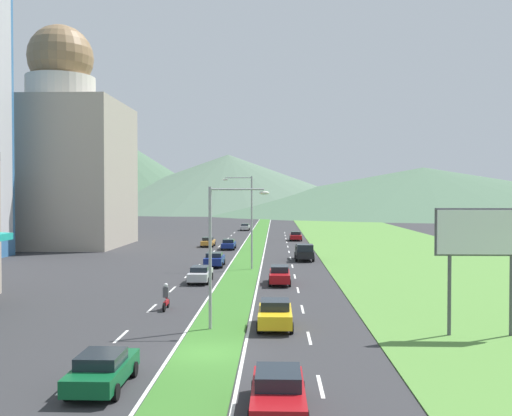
# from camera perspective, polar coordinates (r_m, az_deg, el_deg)

# --- Properties ---
(ground_plane) EXTENTS (600.00, 600.00, 0.00)m
(ground_plane) POSITION_cam_1_polar(r_m,az_deg,el_deg) (28.68, -4.84, -14.26)
(ground_plane) COLOR #2D2D30
(grass_median) EXTENTS (3.20, 240.00, 0.06)m
(grass_median) POSITION_cam_1_polar(r_m,az_deg,el_deg) (87.83, -0.19, -3.68)
(grass_median) COLOR #387028
(grass_median) RESTS_ON ground_plane
(grass_verge_right) EXTENTS (24.00, 240.00, 0.06)m
(grass_verge_right) POSITION_cam_1_polar(r_m,az_deg,el_deg) (89.46, 13.14, -3.63)
(grass_verge_right) COLOR #518438
(grass_verge_right) RESTS_ON ground_plane
(lane_dash_left_2) EXTENTS (0.16, 2.80, 0.01)m
(lane_dash_left_2) POSITION_cam_1_polar(r_m,az_deg,el_deg) (25.58, -18.03, -16.26)
(lane_dash_left_2) COLOR silver
(lane_dash_left_2) RESTS_ON ground_plane
(lane_dash_left_3) EXTENTS (0.16, 2.80, 0.01)m
(lane_dash_left_3) POSITION_cam_1_polar(r_m,az_deg,el_deg) (32.68, -13.28, -12.33)
(lane_dash_left_3) COLOR silver
(lane_dash_left_3) RESTS_ON ground_plane
(lane_dash_left_4) EXTENTS (0.16, 2.80, 0.01)m
(lane_dash_left_4) POSITION_cam_1_polar(r_m,az_deg,el_deg) (40.02, -10.33, -9.78)
(lane_dash_left_4) COLOR silver
(lane_dash_left_4) RESTS_ON ground_plane
(lane_dash_left_5) EXTENTS (0.16, 2.80, 0.01)m
(lane_dash_left_5) POSITION_cam_1_polar(r_m,az_deg,el_deg) (47.49, -8.32, -8.01)
(lane_dash_left_5) COLOR silver
(lane_dash_left_5) RESTS_ON ground_plane
(lane_dash_left_6) EXTENTS (0.16, 2.80, 0.01)m
(lane_dash_left_6) POSITION_cam_1_polar(r_m,az_deg,el_deg) (55.03, -6.87, -6.72)
(lane_dash_left_6) COLOR silver
(lane_dash_left_6) RESTS_ON ground_plane
(lane_dash_left_7) EXTENTS (0.16, 2.80, 0.01)m
(lane_dash_left_7) POSITION_cam_1_polar(r_m,az_deg,el_deg) (62.62, -5.78, -5.74)
(lane_dash_left_7) COLOR silver
(lane_dash_left_7) RESTS_ON ground_plane
(lane_dash_left_8) EXTENTS (0.16, 2.80, 0.01)m
(lane_dash_left_8) POSITION_cam_1_polar(r_m,az_deg,el_deg) (70.24, -4.92, -4.97)
(lane_dash_left_8) COLOR silver
(lane_dash_left_8) RESTS_ON ground_plane
(lane_dash_left_9) EXTENTS (0.16, 2.80, 0.01)m
(lane_dash_left_9) POSITION_cam_1_polar(r_m,az_deg,el_deg) (77.88, -4.24, -4.35)
(lane_dash_left_9) COLOR silver
(lane_dash_left_9) RESTS_ON ground_plane
(lane_dash_left_10) EXTENTS (0.16, 2.80, 0.01)m
(lane_dash_left_10) POSITION_cam_1_polar(r_m,az_deg,el_deg) (85.54, -3.68, -3.84)
(lane_dash_left_10) COLOR silver
(lane_dash_left_10) RESTS_ON ground_plane
(lane_dash_left_11) EXTENTS (0.16, 2.80, 0.01)m
(lane_dash_left_11) POSITION_cam_1_polar(r_m,az_deg,el_deg) (93.21, -3.21, -3.41)
(lane_dash_left_11) COLOR silver
(lane_dash_left_11) RESTS_ON ground_plane
(lane_dash_left_12) EXTENTS (0.16, 2.80, 0.01)m
(lane_dash_left_12) POSITION_cam_1_polar(r_m,az_deg,el_deg) (100.89, -2.81, -3.05)
(lane_dash_left_12) COLOR silver
(lane_dash_left_12) RESTS_ON ground_plane
(lane_dash_left_13) EXTENTS (0.16, 2.80, 0.01)m
(lane_dash_left_13) POSITION_cam_1_polar(r_m,az_deg,el_deg) (108.58, -2.47, -2.74)
(lane_dash_left_13) COLOR silver
(lane_dash_left_13) RESTS_ON ground_plane
(lane_dash_left_14) EXTENTS (0.16, 2.80, 0.01)m
(lane_dash_left_14) POSITION_cam_1_polar(r_m,az_deg,el_deg) (116.27, -2.18, -2.47)
(lane_dash_left_14) COLOR silver
(lane_dash_left_14) RESTS_ON ground_plane
(lane_dash_right_2) EXTENTS (0.16, 2.80, 0.01)m
(lane_dash_right_2) POSITION_cam_1_polar(r_m,az_deg,el_deg) (24.23, 6.43, -17.21)
(lane_dash_right_2) COLOR silver
(lane_dash_right_2) RESTS_ON ground_plane
(lane_dash_right_3) EXTENTS (0.16, 2.80, 0.01)m
(lane_dash_right_3) POSITION_cam_1_polar(r_m,az_deg,el_deg) (31.64, 5.32, -12.76)
(lane_dash_right_3) COLOR silver
(lane_dash_right_3) RESTS_ON ground_plane
(lane_dash_right_4) EXTENTS (0.16, 2.80, 0.01)m
(lane_dash_right_4) POSITION_cam_1_polar(r_m,az_deg,el_deg) (39.18, 4.65, -10.01)
(lane_dash_right_4) COLOR silver
(lane_dash_right_4) RESTS_ON ground_plane
(lane_dash_right_5) EXTENTS (0.16, 2.80, 0.01)m
(lane_dash_right_5) POSITION_cam_1_polar(r_m,az_deg,el_deg) (46.78, 4.20, -8.15)
(lane_dash_right_5) COLOR silver
(lane_dash_right_5) RESTS_ON ground_plane
(lane_dash_right_6) EXTENTS (0.16, 2.80, 0.01)m
(lane_dash_right_6) POSITION_cam_1_polar(r_m,az_deg,el_deg) (54.42, 3.88, -6.81)
(lane_dash_right_6) COLOR silver
(lane_dash_right_6) RESTS_ON ground_plane
(lane_dash_right_7) EXTENTS (0.16, 2.80, 0.01)m
(lane_dash_right_7) POSITION_cam_1_polar(r_m,az_deg,el_deg) (62.08, 3.64, -5.80)
(lane_dash_right_7) COLOR silver
(lane_dash_right_7) RESTS_ON ground_plane
(lane_dash_right_8) EXTENTS (0.16, 2.80, 0.01)m
(lane_dash_right_8) POSITION_cam_1_polar(r_m,az_deg,el_deg) (69.76, 3.45, -5.01)
(lane_dash_right_8) COLOR silver
(lane_dash_right_8) RESTS_ON ground_plane
(lane_dash_right_9) EXTENTS (0.16, 2.80, 0.01)m
(lane_dash_right_9) POSITION_cam_1_polar(r_m,az_deg,el_deg) (77.45, 3.31, -4.38)
(lane_dash_right_9) COLOR silver
(lane_dash_right_9) RESTS_ON ground_plane
(lane_dash_right_10) EXTENTS (0.16, 2.80, 0.01)m
(lane_dash_right_10) POSITION_cam_1_polar(r_m,az_deg,el_deg) (85.14, 3.18, -3.86)
(lane_dash_right_10) COLOR silver
(lane_dash_right_10) RESTS_ON ground_plane
(lane_dash_right_11) EXTENTS (0.16, 2.80, 0.01)m
(lane_dash_right_11) POSITION_cam_1_polar(r_m,az_deg,el_deg) (92.85, 3.08, -3.43)
(lane_dash_right_11) COLOR silver
(lane_dash_right_11) RESTS_ON ground_plane
(lane_dash_right_12) EXTENTS (0.16, 2.80, 0.01)m
(lane_dash_right_12) POSITION_cam_1_polar(r_m,az_deg,el_deg) (100.56, 3.00, -3.06)
(lane_dash_right_12) COLOR silver
(lane_dash_right_12) RESTS_ON ground_plane
(lane_dash_right_13) EXTENTS (0.16, 2.80, 0.01)m
(lane_dash_right_13) POSITION_cam_1_polar(r_m,az_deg,el_deg) (108.27, 2.92, -2.75)
(lane_dash_right_13) COLOR silver
(lane_dash_right_13) RESTS_ON ground_plane
(lane_dash_right_14) EXTENTS (0.16, 2.80, 0.01)m
(lane_dash_right_14) POSITION_cam_1_polar(r_m,az_deg,el_deg) (115.98, 2.86, -2.48)
(lane_dash_right_14) COLOR silver
(lane_dash_right_14) RESTS_ON ground_plane
(edge_line_median_left) EXTENTS (0.16, 240.00, 0.01)m
(edge_line_median_left) POSITION_cam_1_polar(r_m,az_deg,el_deg) (87.92, -1.33, -3.69)
(edge_line_median_left) COLOR silver
(edge_line_median_left) RESTS_ON ground_plane
(edge_line_median_right) EXTENTS (0.16, 240.00, 0.01)m
(edge_line_median_right) POSITION_cam_1_polar(r_m,az_deg,el_deg) (87.78, 0.96, -3.70)
(edge_line_median_right) COLOR silver
(edge_line_median_right) RESTS_ON ground_plane
(domed_building) EXTENTS (18.60, 18.60, 33.05)m
(domed_building) POSITION_cam_1_polar(r_m,az_deg,el_deg) (91.18, -18.80, 4.66)
(domed_building) COLOR #9E9384
(domed_building) RESTS_ON ground_plane
(midrise_colored) EXTENTS (13.04, 13.04, 18.85)m
(midrise_colored) POSITION_cam_1_polar(r_m,az_deg,el_deg) (110.94, -18.72, 2.15)
(midrise_colored) COLOR #B7B2A8
(midrise_colored) RESTS_ON ground_plane
(hill_far_left) EXTENTS (134.53, 134.53, 41.87)m
(hill_far_left) POSITION_cam_1_polar(r_m,az_deg,el_deg) (294.84, -15.39, 3.85)
(hill_far_left) COLOR #47664C
(hill_far_left) RESTS_ON ground_plane
(hill_far_center) EXTENTS (150.73, 150.73, 26.93)m
(hill_far_center) POSITION_cam_1_polar(r_m,az_deg,el_deg) (275.00, -2.79, 2.53)
(hill_far_center) COLOR #516B56
(hill_far_center) RESTS_ON ground_plane
(hill_far_right) EXTENTS (224.61, 224.61, 20.15)m
(hill_far_right) POSITION_cam_1_polar(r_m,az_deg,el_deg) (272.21, 16.30, 1.78)
(hill_far_right) COLOR #47664C
(hill_far_right) RESTS_ON ground_plane
(street_lamp_near) EXTENTS (3.44, 0.39, 8.16)m
(street_lamp_near) POSITION_cam_1_polar(r_m,az_deg,el_deg) (32.63, -3.81, -3.77)
(street_lamp_near) COLOR #99999E
(street_lamp_near) RESTS_ON ground_plane
(street_lamp_mid) EXTENTS (3.12, 0.46, 9.61)m
(street_lamp_mid) POSITION_cam_1_polar(r_m,az_deg,el_deg) (58.78, -0.75, -0.79)
(street_lamp_mid) COLOR #99999E
(street_lamp_mid) RESTS_ON ground_plane
(billboard_roadside) EXTENTS (4.95, 0.28, 6.98)m
(billboard_roadside) POSITION_cam_1_polar(r_m,az_deg,el_deg) (33.31, 21.49, -2.91)
(billboard_roadside) COLOR #4C4C51
(billboard_roadside) RESTS_ON ground_plane
(car_0) EXTENTS (1.89, 4.28, 1.41)m
(car_0) POSITION_cam_1_polar(r_m,az_deg,el_deg) (85.42, -4.79, -3.36)
(car_0) COLOR #C6842D
(car_0) RESTS_ON ground_plane
(car_1) EXTENTS (2.04, 4.56, 1.46)m
(car_1) POSITION_cam_1_polar(r_m,az_deg,el_deg) (24.44, -15.04, -15.24)
(car_1) COLOR #0C5128
(car_1) RESTS_ON ground_plane
(car_2) EXTENTS (1.88, 4.79, 1.43)m
(car_2) POSITION_cam_1_polar(r_m,az_deg,el_deg) (50.96, -5.56, -6.53)
(car_2) COLOR #B2B2B7
(car_2) RESTS_ON ground_plane
(car_3) EXTENTS (2.04, 4.15, 1.61)m
(car_3) POSITION_cam_1_polar(r_m,az_deg,el_deg) (33.63, 1.91, -10.50)
(car_3) COLOR yellow
(car_3) RESTS_ON ground_plane
(car_4) EXTENTS (2.01, 4.75, 1.45)m
(car_4) POSITION_cam_1_polar(r_m,az_deg,el_deg) (21.28, 2.22, -17.76)
(car_4) COLOR maroon
(car_4) RESTS_ON ground_plane
(car_5) EXTENTS (2.03, 4.39, 1.51)m
(car_5) POSITION_cam_1_polar(r_m,az_deg,el_deg) (96.49, 3.97, -2.80)
(car_5) COLOR maroon
(car_5) RESTS_ON ground_plane
(car_6) EXTENTS (1.94, 4.57, 1.44)m
(car_6) POSITION_cam_1_polar(r_m,az_deg,el_deg) (123.55, -1.10, -1.90)
(car_6) COLOR #B2B2B7
(car_6) RESTS_ON ground_plane
(car_7) EXTENTS (1.91, 4.67, 1.45)m
(car_7) POSITION_cam_1_polar(r_m,az_deg,el_deg) (80.99, -2.74, -3.60)
(car_7) COLOR navy
(car_7) RESTS_ON ground_plane
(car_8) EXTENTS (1.88, 4.60, 1.56)m
(car_8) POSITION_cam_1_polar(r_m,az_deg,el_deg) (49.72, 2.37, -6.67)
(car_8) COLOR maroon
(car_8) RESTS_ON ground_plane
(car_9) EXTENTS (2.03, 4.49, 1.52)m
(car_9) POSITION_cam_1_polar(r_m,az_deg,el_deg) (61.71, -4.16, -5.11)
(car_9) COLOR navy
(car_9) RESTS_ON ground_plane
(pickup_truck_0) EXTENTS (2.18, 5.40, 2.00)m
(pickup_truck_0) POSITION_cam_1_polar(r_m,az_deg,el_deg) (67.43, 4.83, -4.39)
(pickup_truck_0) COLOR black
(pickup_truck_0) RESTS_ON ground_plane
(motorcycle_rider) EXTENTS (0.36, 2.00, 1.80)m
(motorcycle_rider) POSITION_cam_1_polar(r_m,az_deg,el_deg) (39.21, -8.95, -8.91)
(motorcycle_rider) COLOR black
(motorcycle_rider) RESTS_ON ground_plane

